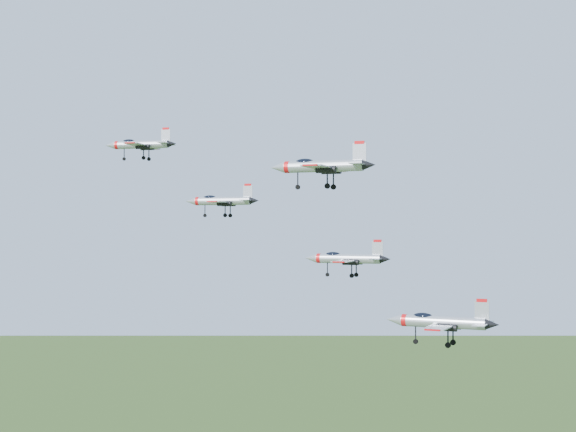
# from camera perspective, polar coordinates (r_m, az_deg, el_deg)

# --- Properties ---
(jet_lead) EXTENTS (11.28, 9.32, 3.02)m
(jet_lead) POSITION_cam_1_polar(r_m,az_deg,el_deg) (120.62, -10.52, 5.03)
(jet_lead) COLOR #A7ABB4
(jet_left_high) EXTENTS (10.64, 8.87, 2.84)m
(jet_left_high) POSITION_cam_1_polar(r_m,az_deg,el_deg) (108.36, -4.81, 1.09)
(jet_left_high) COLOR #A7ABB4
(jet_right_high) EXTENTS (12.57, 10.58, 3.38)m
(jet_right_high) POSITION_cam_1_polar(r_m,az_deg,el_deg) (91.01, 2.31, 3.58)
(jet_right_high) COLOR #A7ABB4
(jet_left_low) EXTENTS (12.38, 10.42, 3.33)m
(jet_left_low) POSITION_cam_1_polar(r_m,az_deg,el_deg) (111.54, 4.13, -3.02)
(jet_left_low) COLOR #A7ABB4
(jet_right_low) EXTENTS (13.18, 11.20, 3.58)m
(jet_right_low) POSITION_cam_1_polar(r_m,az_deg,el_deg) (95.55, 10.74, -7.39)
(jet_right_low) COLOR #A7ABB4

